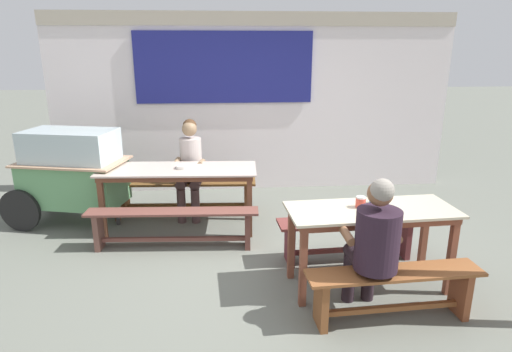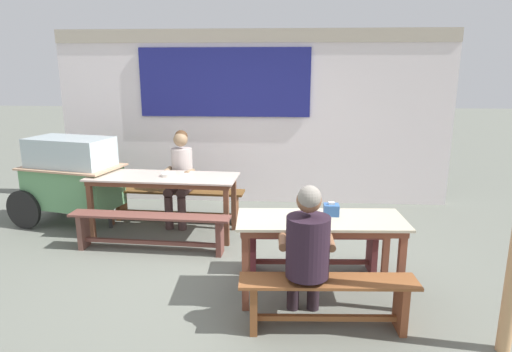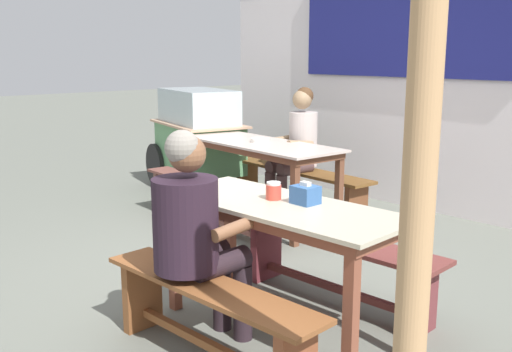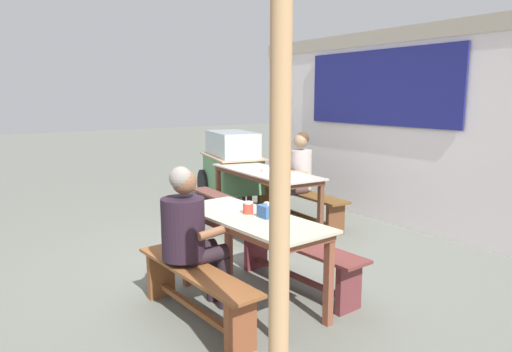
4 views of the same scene
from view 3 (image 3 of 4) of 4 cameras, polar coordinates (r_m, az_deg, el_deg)
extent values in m
plane|color=slate|center=(4.50, -1.13, -9.31)|extent=(40.00, 40.00, 0.00)
cube|color=silver|center=(6.27, 17.55, 7.75)|extent=(6.07, 0.12, 2.47)
cube|color=navy|center=(6.42, 14.05, 13.84)|extent=(2.61, 0.03, 1.03)
cube|color=#C2AFA3|center=(5.72, -0.05, 3.25)|extent=(1.91, 0.76, 0.02)
cube|color=brown|center=(5.73, -0.05, 2.85)|extent=(1.82, 0.69, 0.06)
cube|color=brown|center=(5.37, 7.98, -2.00)|extent=(0.06, 0.06, 0.70)
cube|color=brown|center=(5.00, 3.76, -2.95)|extent=(0.06, 0.06, 0.70)
cube|color=brown|center=(6.62, -2.91, 0.73)|extent=(0.06, 0.06, 0.70)
cube|color=brown|center=(6.33, -6.85, 0.14)|extent=(0.06, 0.06, 0.70)
cube|color=#BFB59A|center=(3.37, 2.32, -2.84)|extent=(1.55, 0.69, 0.02)
cube|color=brown|center=(3.38, 2.31, -3.53)|extent=(1.47, 0.62, 0.06)
cube|color=brown|center=(3.31, 14.08, -11.14)|extent=(0.06, 0.06, 0.69)
cube|color=brown|center=(2.94, 9.09, -14.00)|extent=(0.06, 0.06, 0.69)
cube|color=brown|center=(4.12, -2.49, -6.20)|extent=(0.06, 0.06, 0.69)
cube|color=brown|center=(3.82, -7.86, -7.75)|extent=(0.06, 0.06, 0.69)
cube|color=brown|center=(6.13, 3.92, 0.61)|extent=(1.90, 0.42, 0.03)
cube|color=brown|center=(5.62, 9.62, -2.89)|extent=(0.07, 0.27, 0.42)
cube|color=brown|center=(6.79, -0.85, -0.19)|extent=(0.07, 0.27, 0.42)
cube|color=brown|center=(6.20, 3.88, -2.36)|extent=(1.61, 0.13, 0.04)
cube|color=brown|center=(5.46, -4.51, -0.78)|extent=(1.91, 0.34, 0.03)
cube|color=brown|center=(4.88, 1.12, -4.99)|extent=(0.07, 0.21, 0.42)
cube|color=brown|center=(6.19, -8.85, -1.49)|extent=(0.07, 0.21, 0.42)
cube|color=brown|center=(5.54, -4.45, -4.09)|extent=(1.62, 0.13, 0.04)
cube|color=brown|center=(3.87, 7.76, -6.16)|extent=(1.51, 0.39, 0.03)
cube|color=brown|center=(3.64, 15.72, -11.48)|extent=(0.07, 0.27, 0.42)
cube|color=maroon|center=(4.33, 1.00, -7.22)|extent=(0.07, 0.27, 0.42)
cube|color=brown|center=(3.99, 7.63, -10.64)|extent=(1.21, 0.11, 0.04)
cube|color=brown|center=(3.12, -4.63, -10.60)|extent=(1.46, 0.37, 0.03)
cube|color=brown|center=(3.65, -10.88, -11.15)|extent=(0.07, 0.25, 0.42)
cube|color=brown|center=(3.26, -4.53, -15.94)|extent=(1.16, 0.11, 0.04)
cube|color=#5F9A64|center=(6.96, -5.52, 2.76)|extent=(1.31, 0.91, 0.53)
cube|color=silver|center=(6.91, -5.60, 6.62)|extent=(1.18, 0.82, 0.41)
cube|color=tan|center=(6.93, -5.57, 5.04)|extent=(1.40, 1.00, 0.02)
cylinder|color=black|center=(7.64, -4.67, 1.55)|extent=(0.52, 0.17, 0.53)
cylinder|color=black|center=(7.38, -9.73, 1.05)|extent=(0.52, 0.17, 0.53)
cylinder|color=#333333|center=(6.56, -3.58, -1.32)|extent=(0.05, 0.05, 0.26)
cylinder|color=#3F3F3F|center=(6.24, -2.69, 3.25)|extent=(0.18, 0.65, 0.04)
cylinder|color=#4A3534|center=(5.96, 1.37, -1.75)|extent=(0.11, 0.11, 0.45)
cylinder|color=#4A3534|center=(5.82, 2.47, -2.08)|extent=(0.11, 0.11, 0.45)
cylinder|color=#4A3534|center=(6.01, 2.70, 1.02)|extent=(0.16, 0.40, 0.13)
cylinder|color=#4A3534|center=(5.87, 3.82, 0.75)|extent=(0.16, 0.40, 0.13)
cylinder|color=#BBADA9|center=(6.01, 4.56, 3.55)|extent=(0.29, 0.29, 0.55)
sphere|color=#907252|center=(5.95, 4.48, 7.36)|extent=(0.19, 0.19, 0.19)
sphere|color=#4C331E|center=(5.97, 4.70, 7.70)|extent=(0.18, 0.18, 0.18)
cylinder|color=#907252|center=(6.02, 2.24, 3.47)|extent=(0.10, 0.31, 0.09)
cylinder|color=#907252|center=(5.77, 4.29, 3.09)|extent=(0.10, 0.31, 0.10)
cylinder|color=#2B1E25|center=(3.45, -1.29, -12.06)|extent=(0.11, 0.11, 0.45)
cylinder|color=#2B1E25|center=(3.57, -3.30, -11.21)|extent=(0.11, 0.11, 0.45)
cylinder|color=#2B1E25|center=(3.25, -3.42, -8.45)|extent=(0.14, 0.36, 0.13)
cylinder|color=#2B1E25|center=(3.38, -5.44, -7.67)|extent=(0.14, 0.36, 0.13)
cylinder|color=#281A27|center=(3.14, -6.79, -4.66)|extent=(0.35, 0.35, 0.49)
sphere|color=brown|center=(3.07, -6.66, 2.16)|extent=(0.20, 0.20, 0.20)
sphere|color=gray|center=(3.05, -7.12, 2.74)|extent=(0.18, 0.18, 0.18)
cylinder|color=brown|center=(3.12, -1.95, -5.03)|extent=(0.08, 0.31, 0.10)
cylinder|color=brown|center=(3.40, -6.38, -3.64)|extent=(0.08, 0.31, 0.09)
cube|color=#325B98|center=(3.36, 4.78, -1.81)|extent=(0.14, 0.12, 0.10)
cube|color=white|center=(3.35, 4.80, -0.75)|extent=(0.06, 0.04, 0.02)
cylinder|color=#D24334|center=(3.45, 1.70, -1.55)|extent=(0.09, 0.09, 0.09)
cylinder|color=white|center=(3.44, 1.71, -0.72)|extent=(0.08, 0.08, 0.02)
cylinder|color=silver|center=(5.67, 0.40, 3.47)|extent=(0.18, 0.18, 0.04)
cylinder|color=tan|center=(1.88, 15.34, -2.50)|extent=(0.11, 0.11, 2.34)
camera|label=1|loc=(3.92, -63.50, 13.70)|focal=30.46mm
camera|label=2|loc=(3.13, -75.31, 12.33)|focal=31.43mm
camera|label=4|loc=(0.85, 127.60, 4.25)|focal=32.60mm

